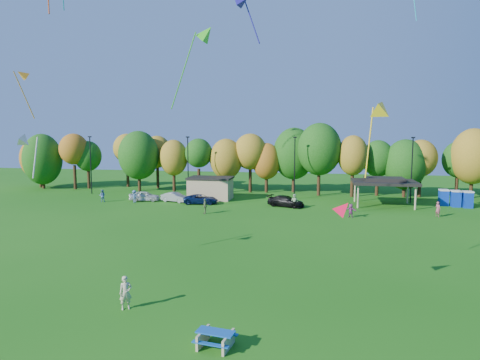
% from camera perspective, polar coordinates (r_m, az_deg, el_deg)
% --- Properties ---
extents(ground, '(160.00, 160.00, 0.00)m').
position_cam_1_polar(ground, '(24.52, -3.57, -17.18)').
color(ground, '#19600F').
rests_on(ground, ground).
extents(tree_line, '(93.57, 10.55, 11.15)m').
position_cam_1_polar(tree_line, '(67.71, 5.01, 3.16)').
color(tree_line, black).
rests_on(tree_line, ground).
extents(lamp_posts, '(64.50, 0.25, 9.09)m').
position_cam_1_polar(lamp_posts, '(62.06, 7.29, 1.89)').
color(lamp_posts, black).
rests_on(lamp_posts, ground).
extents(utility_building, '(6.30, 4.30, 3.25)m').
position_cam_1_polar(utility_building, '(62.30, -3.95, -1.08)').
color(utility_building, tan).
rests_on(utility_building, ground).
extents(pavilion, '(8.20, 6.20, 3.77)m').
position_cam_1_polar(pavilion, '(59.73, 18.66, -0.20)').
color(pavilion, tan).
rests_on(pavilion, ground).
extents(porta_potties, '(3.75, 2.35, 2.18)m').
position_cam_1_polar(porta_potties, '(62.78, 26.80, -2.21)').
color(porta_potties, '#0D32AA').
rests_on(porta_potties, ground).
extents(picnic_table, '(1.94, 1.69, 0.76)m').
position_cam_1_polar(picnic_table, '(20.89, -3.28, -20.27)').
color(picnic_table, tan).
rests_on(picnic_table, ground).
extents(kite_flyer, '(0.82, 0.76, 1.88)m').
position_cam_1_polar(kite_flyer, '(25.32, -15.01, -14.32)').
color(kite_flyer, beige).
rests_on(kite_flyer, ground).
extents(car_a, '(4.45, 2.32, 1.45)m').
position_cam_1_polar(car_a, '(62.16, -12.61, -2.09)').
color(car_a, silver).
rests_on(car_a, ground).
extents(car_b, '(4.28, 2.51, 1.33)m').
position_cam_1_polar(car_b, '(60.59, -8.66, -2.28)').
color(car_b, '#929397').
rests_on(car_b, ground).
extents(car_c, '(4.90, 2.72, 1.30)m').
position_cam_1_polar(car_c, '(58.57, -5.24, -2.55)').
color(car_c, '#0C1D4B').
rests_on(car_c, ground).
extents(car_d, '(5.31, 3.56, 1.43)m').
position_cam_1_polar(car_d, '(56.47, 6.14, -2.83)').
color(car_d, black).
rests_on(car_d, ground).
extents(far_person_0, '(0.93, 0.64, 1.83)m').
position_cam_1_polar(far_person_0, '(55.46, 7.27, -2.81)').
color(far_person_0, gray).
rests_on(far_person_0, ground).
extents(far_person_1, '(0.74, 0.78, 1.79)m').
position_cam_1_polar(far_person_1, '(54.58, 24.88, -3.54)').
color(far_person_1, '#A74E5E').
rests_on(far_person_1, ground).
extents(far_person_2, '(0.97, 0.84, 1.71)m').
position_cam_1_polar(far_person_2, '(62.96, -17.88, -2.02)').
color(far_person_2, '#5275B6').
rests_on(far_person_2, ground).
extents(far_person_3, '(0.54, 1.12, 1.86)m').
position_cam_1_polar(far_person_3, '(51.51, -4.69, -3.48)').
color(far_person_3, '#748853').
rests_on(far_person_3, ground).
extents(far_person_4, '(1.25, 0.94, 1.72)m').
position_cam_1_polar(far_person_4, '(61.11, -13.91, -2.14)').
color(far_person_4, '#446897').
rests_on(far_person_4, ground).
extents(far_person_5, '(1.56, 1.07, 1.61)m').
position_cam_1_polar(far_person_5, '(50.81, 14.54, -3.95)').
color(far_person_5, '#8C3A78').
rests_on(far_person_5, ground).
extents(kite_2, '(1.14, 2.13, 3.39)m').
position_cam_1_polar(kite_2, '(32.48, -26.88, 4.89)').
color(kite_2, '#B0B0B0').
extents(kite_8, '(1.82, 3.34, 5.51)m').
position_cam_1_polar(kite_8, '(28.83, 18.21, 9.12)').
color(kite_8, yellow).
extents(kite_12, '(1.44, 1.16, 1.31)m').
position_cam_1_polar(kite_12, '(25.86, 13.62, -3.71)').
color(kite_12, red).
extents(kite_13, '(2.56, 2.79, 5.39)m').
position_cam_1_polar(kite_13, '(51.36, -27.07, 12.33)').
color(kite_13, orange).
extents(kite_14, '(4.40, 1.63, 7.47)m').
position_cam_1_polar(kite_14, '(39.27, -4.57, 18.77)').
color(kite_14, green).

